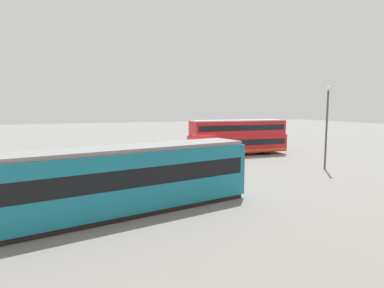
{
  "coord_description": "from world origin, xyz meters",
  "views": [
    {
      "loc": [
        13.18,
        29.96,
        5.33
      ],
      "look_at": [
        3.7,
        5.94,
        2.33
      ],
      "focal_mm": 30.02,
      "sensor_mm": 36.0,
      "label": 1
    }
  ],
  "objects_px": {
    "info_sign": "(153,151)",
    "street_lamp": "(327,121)",
    "tram_yellow": "(102,182)",
    "double_decker_bus": "(238,137)",
    "pedestrian_near_railing": "(198,161)"
  },
  "relations": [
    {
      "from": "info_sign",
      "to": "double_decker_bus",
      "type": "bearing_deg",
      "value": -150.72
    },
    {
      "from": "double_decker_bus",
      "to": "street_lamp",
      "type": "height_order",
      "value": "street_lamp"
    },
    {
      "from": "tram_yellow",
      "to": "info_sign",
      "type": "bearing_deg",
      "value": -118.32
    },
    {
      "from": "tram_yellow",
      "to": "pedestrian_near_railing",
      "type": "bearing_deg",
      "value": -135.89
    },
    {
      "from": "tram_yellow",
      "to": "info_sign",
      "type": "distance_m",
      "value": 10.3
    },
    {
      "from": "tram_yellow",
      "to": "info_sign",
      "type": "relative_size",
      "value": 6.23
    },
    {
      "from": "pedestrian_near_railing",
      "to": "info_sign",
      "type": "height_order",
      "value": "info_sign"
    },
    {
      "from": "double_decker_bus",
      "to": "tram_yellow",
      "type": "relative_size",
      "value": 0.69
    },
    {
      "from": "double_decker_bus",
      "to": "street_lamp",
      "type": "bearing_deg",
      "value": 106.16
    },
    {
      "from": "pedestrian_near_railing",
      "to": "street_lamp",
      "type": "height_order",
      "value": "street_lamp"
    },
    {
      "from": "street_lamp",
      "to": "tram_yellow",
      "type": "bearing_deg",
      "value": 15.93
    },
    {
      "from": "info_sign",
      "to": "street_lamp",
      "type": "bearing_deg",
      "value": 165.67
    },
    {
      "from": "tram_yellow",
      "to": "street_lamp",
      "type": "distance_m",
      "value": 19.98
    },
    {
      "from": "double_decker_bus",
      "to": "info_sign",
      "type": "distance_m",
      "value": 12.96
    },
    {
      "from": "double_decker_bus",
      "to": "pedestrian_near_railing",
      "type": "bearing_deg",
      "value": 43.0
    }
  ]
}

